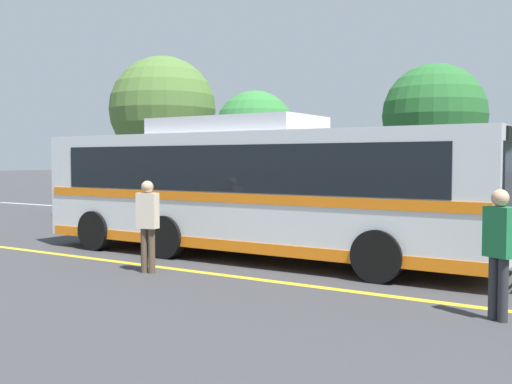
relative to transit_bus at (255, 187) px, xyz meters
name	(u,v)px	position (x,y,z in m)	size (l,w,h in m)	color
ground_plane	(315,260)	(1.38, 0.37, -1.66)	(220.00, 220.00, 0.00)	#38383A
lane_strip_0	(198,272)	(0.02, -2.20, -1.66)	(0.20, 31.22, 0.01)	gold
curb_strip	(365,227)	(0.02, 6.71, -1.59)	(39.22, 0.36, 0.15)	#99999E
transit_bus	(255,187)	(0.00, 0.00, 0.00)	(11.54, 2.79, 3.28)	silver
parked_car_0	(114,198)	(-10.22, 5.41, -0.89)	(4.78, 2.15, 1.55)	#4C3823
parked_car_1	(252,205)	(-3.59, 5.42, -0.91)	(4.48, 2.09, 1.52)	black
parked_car_2	(423,213)	(2.25, 5.64, -0.93)	(4.71, 2.13, 1.48)	#335B33
pedestrian_0	(148,220)	(-0.79, -2.81, -0.59)	(0.46, 0.31, 1.87)	brown
pedestrian_2	(499,245)	(5.90, -2.84, -0.58)	(0.47, 0.40, 1.87)	#2D2D33
tree_0	(255,131)	(-5.92, 9.25, 1.81)	(3.35, 3.35, 5.16)	#513823
tree_2	(434,116)	(0.88, 11.46, 2.33)	(3.98, 3.98, 5.99)	#513823
tree_3	(163,110)	(-10.45, 8.70, 2.86)	(4.74, 4.74, 6.90)	#513823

